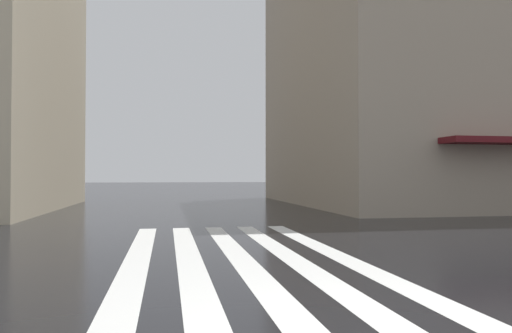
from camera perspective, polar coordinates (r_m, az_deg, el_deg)
zebra_crossing at (r=8.70m, az=-1.01°, el=-11.93°), size 13.00×4.50×0.01m
haussmann_block_corner at (r=32.65m, az=24.63°, el=15.27°), size 18.45×22.02×22.02m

